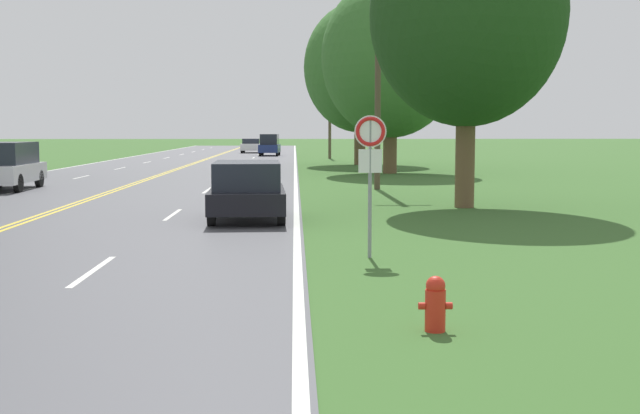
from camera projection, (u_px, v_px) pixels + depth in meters
The scene contains 11 objects.
fire_hydrant at pixel (435, 303), 9.60m from camera, with size 0.41×0.25×0.67m.
traffic_sign at pixel (370, 150), 14.93m from camera, with size 0.60×0.10×2.68m.
utility_pole_midground at pixel (378, 61), 31.77m from camera, with size 1.80×0.24×9.87m.
utility_pole_far at pixel (330, 112), 65.51m from camera, with size 1.80×0.24×7.26m.
tree_behind_sign at pixel (360, 68), 53.85m from camera, with size 7.60×7.60×10.92m.
tree_mid_treeline at pixel (391, 58), 43.34m from camera, with size 7.53×7.53×10.60m.
tree_far_back at pixel (468, 14), 24.28m from camera, with size 5.96×5.96×9.34m.
car_black_hatchback_mid_near at pixel (247, 189), 21.28m from camera, with size 2.11×4.14×1.56m.
car_silver_suv_mid_far at pixel (7, 165), 31.78m from camera, with size 2.03×4.65×1.90m.
car_dark_blue_van_receding at pixel (270, 145), 72.72m from camera, with size 1.93×4.20×1.96m.
car_white_sedan_distant at pixel (251, 146), 81.64m from camera, with size 2.04×4.23×1.44m.
Camera 1 is at (7.08, 2.90, 2.42)m, focal length 45.00 mm.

